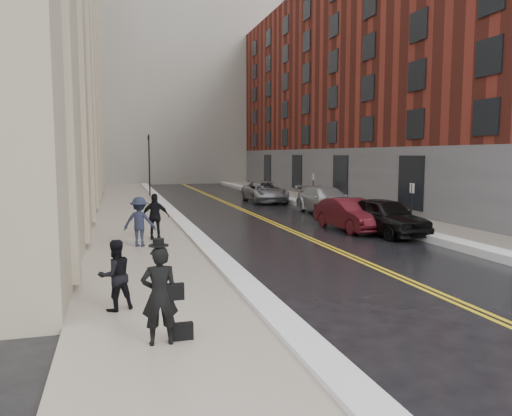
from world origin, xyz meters
TOP-DOWN VIEW (x-y plane):
  - ground at (0.00, 0.00)m, footprint 160.00×160.00m
  - sidewalk_left at (-4.50, 16.00)m, footprint 4.00×64.00m
  - sidewalk_right at (9.00, 16.00)m, footprint 3.00×64.00m
  - lane_stripe_a at (2.38, 16.00)m, footprint 0.12×64.00m
  - lane_stripe_b at (2.62, 16.00)m, footprint 0.12×64.00m
  - snow_ridge_left at (-2.20, 16.00)m, footprint 0.70×60.80m
  - snow_ridge_right at (7.15, 16.00)m, footprint 0.85×60.80m
  - building_right at (17.50, 23.00)m, footprint 14.00×50.00m
  - tower_far_right at (14.00, 66.00)m, footprint 22.00×18.00m
  - traffic_signal at (-2.60, 30.00)m, footprint 0.18×0.15m
  - parking_sign_near at (7.90, 8.00)m, footprint 0.06×0.35m
  - parking_sign_far at (7.90, 20.00)m, footprint 0.06×0.35m
  - car_black at (6.13, 7.32)m, footprint 2.34×4.99m
  - car_maroon at (5.20, 8.88)m, footprint 1.89×4.64m
  - car_silver_near at (6.80, 15.25)m, footprint 2.37×5.58m
  - car_silver_far at (5.39, 23.31)m, footprint 2.76×5.65m
  - pedestrian_main at (-4.70, -3.43)m, footprint 0.66×0.44m
  - pedestrian_a at (-5.46, -1.15)m, footprint 0.93×0.84m
  - pedestrian_b at (-4.57, 6.57)m, footprint 1.34×0.99m
  - pedestrian_c at (-3.88, 7.92)m, footprint 1.14×0.58m

SIDE VIEW (x-z plane):
  - ground at x=0.00m, z-range 0.00..0.00m
  - lane_stripe_a at x=2.38m, z-range 0.00..0.01m
  - lane_stripe_b at x=2.62m, z-range 0.00..0.01m
  - sidewalk_left at x=-4.50m, z-range 0.00..0.15m
  - sidewalk_right at x=9.00m, z-range 0.00..0.15m
  - snow_ridge_left at x=-2.20m, z-range 0.00..0.26m
  - snow_ridge_right at x=7.15m, z-range 0.00..0.30m
  - car_maroon at x=5.20m, z-range 0.00..1.50m
  - car_silver_far at x=5.39m, z-range 0.00..1.55m
  - car_silver_near at x=6.80m, z-range 0.00..1.61m
  - car_black at x=6.13m, z-range 0.00..1.65m
  - pedestrian_a at x=-5.46m, z-range 0.15..1.72m
  - pedestrian_main at x=-4.70m, z-range 0.15..1.96m
  - pedestrian_b at x=-4.57m, z-range 0.15..2.00m
  - pedestrian_c at x=-3.88m, z-range 0.15..2.01m
  - parking_sign_near at x=7.90m, z-range 0.24..2.47m
  - parking_sign_far at x=7.90m, z-range 0.24..2.47m
  - traffic_signal at x=-2.60m, z-range 0.48..5.68m
  - building_right at x=17.50m, z-range 0.00..18.00m
  - tower_far_right at x=14.00m, z-range 0.00..44.00m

